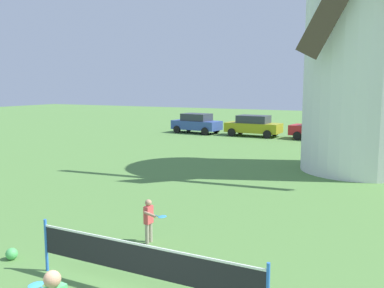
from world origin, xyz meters
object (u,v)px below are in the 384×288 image
at_px(tennis_net, 142,260).
at_px(parked_car_mustard, 253,125).
at_px(windmill, 365,28).
at_px(parked_car_blue, 197,123).
at_px(stray_ball, 12,254).
at_px(player_far, 149,218).
at_px(parked_car_red, 323,129).

bearing_deg(tennis_net, parked_car_mustard, 104.38).
bearing_deg(windmill, parked_car_blue, 142.21).
bearing_deg(parked_car_mustard, stray_ball, -83.54).
xyz_separation_m(tennis_net, parked_car_blue, (-10.91, 24.12, 0.12)).
bearing_deg(parked_car_blue, player_far, -66.25).
relative_size(stray_ball, parked_car_mustard, 0.06).
bearing_deg(stray_ball, parked_car_red, 84.43).
height_order(player_far, parked_car_red, parked_car_red).
distance_m(tennis_net, player_far, 2.62).
bearing_deg(windmill, player_far, -106.82).
bearing_deg(tennis_net, parked_car_red, 92.68).
bearing_deg(windmill, stray_ball, -112.32).
bearing_deg(parked_car_blue, windmill, -37.79).
distance_m(parked_car_mustard, parked_car_red, 5.09).
bearing_deg(parked_car_red, parked_car_mustard, 178.58).
xyz_separation_m(stray_ball, parked_car_blue, (-7.43, 24.06, 0.68)).
xyz_separation_m(tennis_net, player_far, (-1.30, 2.28, -0.06)).
relative_size(windmill, tennis_net, 2.60).
bearing_deg(stray_ball, parked_car_blue, 107.17).
height_order(stray_ball, parked_car_mustard, parked_car_mustard).
distance_m(stray_ball, parked_car_blue, 25.19).
relative_size(windmill, parked_car_mustard, 2.99).
bearing_deg(parked_car_blue, stray_ball, -72.83).
height_order(windmill, parked_car_mustard, windmill).
relative_size(parked_car_blue, parked_car_red, 0.87).
distance_m(player_far, parked_car_blue, 23.86).
distance_m(windmill, parked_car_blue, 17.47).
height_order(windmill, stray_ball, windmill).
xyz_separation_m(player_far, stray_ball, (-2.17, -2.22, -0.49)).
relative_size(player_far, parked_car_red, 0.24).
xyz_separation_m(tennis_net, parked_car_red, (-1.13, 24.11, 0.13)).
relative_size(parked_car_blue, parked_car_mustard, 0.97).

